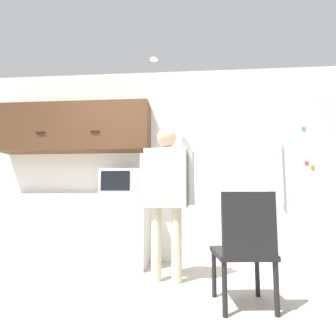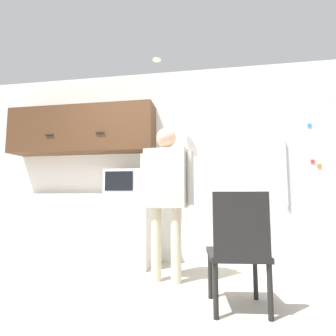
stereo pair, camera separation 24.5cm
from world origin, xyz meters
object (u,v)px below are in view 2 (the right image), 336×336
microwave (127,182)px  person (166,186)px  chair (238,246)px  refrigerator (297,189)px

microwave → person: 0.83m
microwave → chair: bearing=-42.3°
microwave → refrigerator: refrigerator is taller
microwave → person: bearing=-41.7°
microwave → person: size_ratio=0.32×
chair → refrigerator: bearing=-131.1°
person → chair: 1.05m
person → chair: person is taller
refrigerator → chair: refrigerator is taller
microwave → chair: 1.84m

